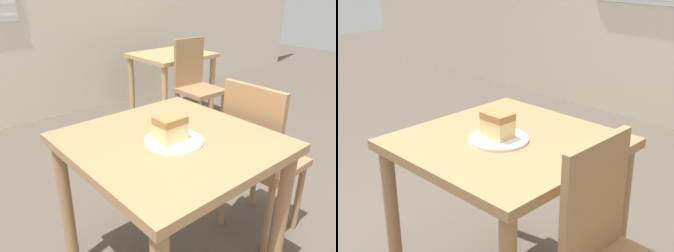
# 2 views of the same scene
# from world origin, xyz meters

# --- Properties ---
(dining_table_near) EXTENTS (0.80, 0.81, 0.76)m
(dining_table_near) POSITION_xyz_m (0.09, 0.48, 0.63)
(dining_table_near) COLOR #9E754C
(dining_table_near) RESTS_ON ground_plane
(plate) EXTENTS (0.24, 0.24, 0.01)m
(plate) POSITION_xyz_m (0.07, 0.45, 0.77)
(plate) COLOR white
(plate) RESTS_ON dining_table_near
(cake_slice) EXTENTS (0.12, 0.09, 0.10)m
(cake_slice) POSITION_xyz_m (0.06, 0.45, 0.83)
(cake_slice) COLOR #E0C67F
(cake_slice) RESTS_ON plate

